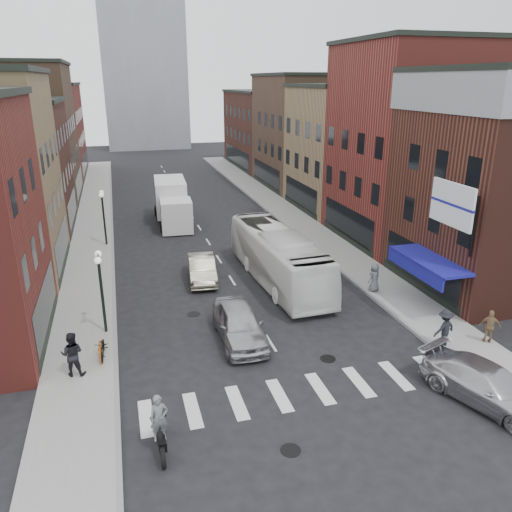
# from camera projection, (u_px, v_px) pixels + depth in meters

# --- Properties ---
(ground) EXTENTS (160.00, 160.00, 0.00)m
(ground) POSITION_uv_depth(u_px,v_px,m) (278.00, 354.00, 22.36)
(ground) COLOR black
(ground) RESTS_ON ground
(sidewalk_left) EXTENTS (3.00, 74.00, 0.15)m
(sidewalk_left) POSITION_uv_depth(u_px,v_px,m) (93.00, 231.00, 40.14)
(sidewalk_left) COLOR gray
(sidewalk_left) RESTS_ON ground
(sidewalk_right) EXTENTS (3.00, 74.00, 0.15)m
(sidewalk_right) POSITION_uv_depth(u_px,v_px,m) (292.00, 217.00, 44.47)
(sidewalk_right) COLOR gray
(sidewalk_right) RESTS_ON ground
(curb_left) EXTENTS (0.20, 74.00, 0.16)m
(curb_left) POSITION_uv_depth(u_px,v_px,m) (112.00, 231.00, 40.54)
(curb_left) COLOR gray
(curb_left) RESTS_ON ground
(curb_right) EXTENTS (0.20, 74.00, 0.16)m
(curb_right) POSITION_uv_depth(u_px,v_px,m) (276.00, 219.00, 44.11)
(curb_right) COLOR gray
(curb_right) RESTS_ON ground
(crosswalk_stripes) EXTENTS (12.00, 2.20, 0.01)m
(crosswalk_stripes) POSITION_uv_depth(u_px,v_px,m) (301.00, 392.00, 19.64)
(crosswalk_stripes) COLOR silver
(crosswalk_stripes) RESTS_ON ground
(bldg_left_far_a) EXTENTS (10.30, 12.20, 13.30)m
(bldg_left_far_a) POSITION_uv_depth(u_px,v_px,m) (19.00, 134.00, 48.08)
(bldg_left_far_a) COLOR brown
(bldg_left_far_a) RESTS_ON ground
(bldg_left_far_b) EXTENTS (10.30, 16.20, 11.30)m
(bldg_left_far_b) POSITION_uv_depth(u_px,v_px,m) (38.00, 131.00, 61.12)
(bldg_left_far_b) COLOR maroon
(bldg_left_far_b) RESTS_ON ground
(bldg_right_corner) EXTENTS (10.30, 9.20, 12.30)m
(bldg_right_corner) POSITION_uv_depth(u_px,v_px,m) (506.00, 182.00, 28.22)
(bldg_right_corner) COLOR #441F18
(bldg_right_corner) RESTS_ON ground
(bldg_right_mid_a) EXTENTS (10.30, 10.20, 14.30)m
(bldg_right_mid_a) POSITION_uv_depth(u_px,v_px,m) (414.00, 144.00, 36.51)
(bldg_right_mid_a) COLOR maroon
(bldg_right_mid_a) RESTS_ON ground
(bldg_right_mid_b) EXTENTS (10.30, 10.20, 11.30)m
(bldg_right_mid_b) POSITION_uv_depth(u_px,v_px,m) (352.00, 148.00, 46.08)
(bldg_right_mid_b) COLOR #A3875A
(bldg_right_mid_b) RESTS_ON ground
(bldg_right_far_a) EXTENTS (10.30, 12.20, 12.30)m
(bldg_right_far_a) POSITION_uv_depth(u_px,v_px,m) (309.00, 131.00, 55.90)
(bldg_right_far_a) COLOR brown
(bldg_right_far_a) RESTS_ON ground
(bldg_right_far_b) EXTENTS (10.30, 16.20, 10.30)m
(bldg_right_far_b) POSITION_uv_depth(u_px,v_px,m) (272.00, 129.00, 68.94)
(bldg_right_far_b) COLOR #441F18
(bldg_right_far_b) RESTS_ON ground
(awning_blue) EXTENTS (1.80, 5.00, 0.78)m
(awning_blue) POSITION_uv_depth(u_px,v_px,m) (426.00, 262.00, 26.03)
(awning_blue) COLOR navy
(awning_blue) RESTS_ON ground
(billboard_sign) EXTENTS (1.52, 3.00, 3.70)m
(billboard_sign) POSITION_uv_depth(u_px,v_px,m) (453.00, 206.00, 22.96)
(billboard_sign) COLOR black
(billboard_sign) RESTS_ON ground
(streetlamp_near) EXTENTS (0.32, 1.22, 4.11)m
(streetlamp_near) POSITION_uv_depth(u_px,v_px,m) (100.00, 278.00, 23.13)
(streetlamp_near) COLOR black
(streetlamp_near) RESTS_ON ground
(streetlamp_far) EXTENTS (0.32, 1.22, 4.11)m
(streetlamp_far) POSITION_uv_depth(u_px,v_px,m) (103.00, 208.00, 35.84)
(streetlamp_far) COLOR black
(streetlamp_far) RESTS_ON ground
(bike_rack) EXTENTS (0.08, 0.68, 0.80)m
(bike_rack) POSITION_uv_depth(u_px,v_px,m) (100.00, 352.00, 21.42)
(bike_rack) COLOR #D8590C
(bike_rack) RESTS_ON sidewalk_left
(box_truck) EXTENTS (2.85, 8.36, 3.58)m
(box_truck) POSITION_uv_depth(u_px,v_px,m) (172.00, 203.00, 42.13)
(box_truck) COLOR silver
(box_truck) RESTS_ON ground
(motorcycle_rider) EXTENTS (0.62, 2.14, 2.18)m
(motorcycle_rider) POSITION_uv_depth(u_px,v_px,m) (160.00, 426.00, 16.14)
(motorcycle_rider) COLOR black
(motorcycle_rider) RESTS_ON ground
(transit_bus) EXTENTS (3.19, 11.51, 3.18)m
(transit_bus) POSITION_uv_depth(u_px,v_px,m) (278.00, 257.00, 29.90)
(transit_bus) COLOR white
(transit_bus) RESTS_ON ground
(sedan_left_near) EXTENTS (2.10, 5.01, 1.69)m
(sedan_left_near) POSITION_uv_depth(u_px,v_px,m) (239.00, 324.00, 23.28)
(sedan_left_near) COLOR #ADAEB2
(sedan_left_near) RESTS_ON ground
(sedan_left_far) EXTENTS (2.01, 4.61, 1.48)m
(sedan_left_far) POSITION_uv_depth(u_px,v_px,m) (202.00, 269.00, 30.38)
(sedan_left_far) COLOR #AEA98D
(sedan_left_far) RESTS_ON ground
(curb_car) EXTENTS (3.73, 5.56, 1.50)m
(curb_car) POSITION_uv_depth(u_px,v_px,m) (487.00, 385.00, 18.78)
(curb_car) COLOR #B9BABE
(curb_car) RESTS_ON ground
(parked_bicycle) EXTENTS (0.63, 1.65, 0.85)m
(parked_bicycle) POSITION_uv_depth(u_px,v_px,m) (103.00, 348.00, 21.72)
(parked_bicycle) COLOR black
(parked_bicycle) RESTS_ON sidewalk_left
(ped_left_solo) EXTENTS (1.01, 0.70, 1.90)m
(ped_left_solo) POSITION_uv_depth(u_px,v_px,m) (72.00, 354.00, 20.22)
(ped_left_solo) COLOR black
(ped_left_solo) RESTS_ON sidewalk_left
(ped_right_a) EXTENTS (1.23, 0.79, 1.75)m
(ped_right_a) POSITION_uv_depth(u_px,v_px,m) (444.00, 328.00, 22.49)
(ped_right_a) COLOR black
(ped_right_a) RESTS_ON sidewalk_right
(ped_right_b) EXTENTS (1.05, 0.89, 1.60)m
(ped_right_b) POSITION_uv_depth(u_px,v_px,m) (490.00, 326.00, 22.80)
(ped_right_b) COLOR olive
(ped_right_b) RESTS_ON sidewalk_right
(ped_right_c) EXTENTS (0.94, 0.78, 1.65)m
(ped_right_c) POSITION_uv_depth(u_px,v_px,m) (374.00, 277.00, 28.41)
(ped_right_c) COLOR slate
(ped_right_c) RESTS_ON sidewalk_right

